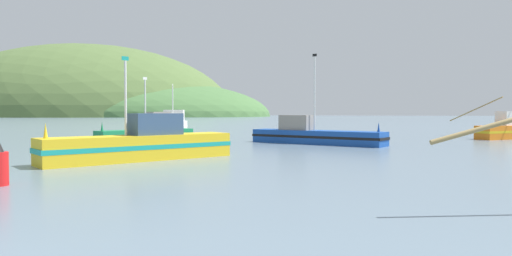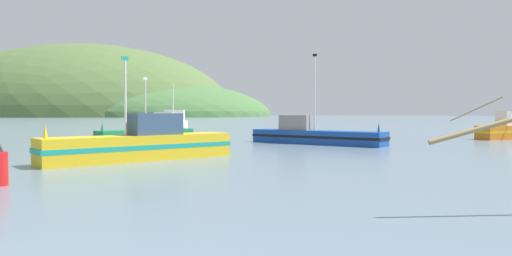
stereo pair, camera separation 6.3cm
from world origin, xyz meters
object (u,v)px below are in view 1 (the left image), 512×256
Objects in this scene: fishing_boat_green at (148,133)px; fishing_boat_orange at (510,130)px; fishing_boat_yellow at (142,144)px; fishing_boat_white at (173,126)px; fishing_boat_blue at (314,135)px.

fishing_boat_orange is at bearing 144.63° from fishing_boat_green.
fishing_boat_yellow is at bearing -173.13° from fishing_boat_orange.
fishing_boat_blue is at bearing 37.95° from fishing_boat_white.
fishing_boat_orange is at bearing 172.90° from fishing_boat_yellow.
fishing_boat_yellow reaches higher than fishing_boat_green.
fishing_boat_yellow is (6.24, -11.90, 0.06)m from fishing_boat_green.
fishing_boat_orange is 34.13m from fishing_boat_white.
fishing_boat_green is at bearing -149.17° from fishing_boat_blue.
fishing_boat_orange reaches higher than fishing_boat_yellow.
fishing_boat_yellow is 34.59m from fishing_boat_orange.
fishing_boat_white is (-4.73, 14.16, 0.12)m from fishing_boat_green.
fishing_boat_orange is 20.00m from fishing_boat_blue.
fishing_boat_white reaches higher than fishing_boat_yellow.
fishing_boat_blue reaches higher than fishing_boat_white.
fishing_boat_white is at bearing -122.25° from fishing_boat_yellow.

